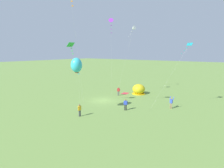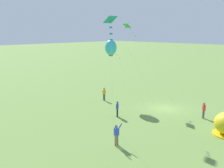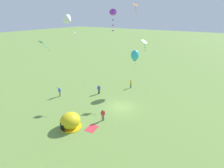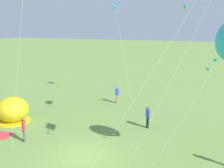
{
  "view_description": "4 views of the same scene",
  "coord_description": "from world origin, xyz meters",
  "views": [
    {
      "loc": [
        23.8,
        19.56,
        8.76
      ],
      "look_at": [
        1.38,
        3.13,
        3.62
      ],
      "focal_mm": 28.0,
      "sensor_mm": 36.0,
      "label": 1
    },
    {
      "loc": [
        -16.35,
        25.96,
        9.14
      ],
      "look_at": [
        3.09,
        6.0,
        3.44
      ],
      "focal_mm": 42.0,
      "sensor_mm": 36.0,
      "label": 2
    },
    {
      "loc": [
        -21.86,
        -12.54,
        14.08
      ],
      "look_at": [
        2.97,
        3.8,
        2.22
      ],
      "focal_mm": 28.0,
      "sensor_mm": 36.0,
      "label": 3
    },
    {
      "loc": [
        7.61,
        -12.44,
        7.6
      ],
      "look_at": [
        -0.37,
        4.91,
        3.52
      ],
      "focal_mm": 42.0,
      "sensor_mm": 36.0,
      "label": 4
    }
  ],
  "objects": [
    {
      "name": "kite_cyan",
      "position": [
        7.52,
        1.66,
        6.97
      ],
      "size": [
        4.28,
        3.25,
        7.98
      ],
      "color": "silver",
      "rests_on": "ground"
    },
    {
      "name": "kite_orange",
      "position": [
        8.93,
        2.66,
        15.15
      ],
      "size": [
        6.66,
        5.03,
        16.11
      ],
      "color": "silver",
      "rests_on": "ground"
    },
    {
      "name": "kite_purple",
      "position": [
        -2.79,
        -0.13,
        14.17
      ],
      "size": [
        2.41,
        1.8,
        14.73
      ],
      "color": "silver",
      "rests_on": "ground"
    },
    {
      "name": "person_far_back",
      "position": [
        7.99,
        2.47,
        0.96
      ],
      "size": [
        0.59,
        0.27,
        1.72
      ],
      "color": "#4C4C51",
      "rests_on": "ground"
    },
    {
      "name": "person_arms_raised",
      "position": [
        -2.8,
        11.51,
        1.0
      ],
      "size": [
        0.53,
        0.67,
        1.89
      ],
      "color": "#8C7251",
      "rests_on": "ground"
    },
    {
      "name": "picnic_blanket",
      "position": [
        -7.18,
        0.35,
        0.01
      ],
      "size": [
        1.86,
        1.52,
        0.01
      ],
      "primitive_type": "cube",
      "rotation": [
        0.0,
        0.0,
        0.14
      ],
      "color": "#CC333D",
      "rests_on": "ground"
    },
    {
      "name": "person_center_field",
      "position": [
        2.09,
        6.2,
        0.96
      ],
      "size": [
        0.41,
        0.5,
        1.72
      ],
      "color": "black",
      "rests_on": "ground"
    },
    {
      "name": "kite_white",
      "position": [
        -9.01,
        0.96,
        13.53
      ],
      "size": [
        1.0,
        4.46,
        14.1
      ],
      "color": "silver",
      "rests_on": "ground"
    },
    {
      "name": "ground_plane",
      "position": [
        0.0,
        0.0,
        0.0
      ],
      "size": [
        300.0,
        300.0,
        0.0
      ],
      "primitive_type": "plane",
      "color": "olive"
    },
    {
      "name": "kite_green",
      "position": [
        6.44,
        -0.54,
        9.48
      ],
      "size": [
        5.49,
        4.15,
        10.17
      ],
      "color": "silver",
      "rests_on": "ground"
    },
    {
      "name": "person_with_toddler",
      "position": [
        -4.81,
        0.23,
        0.96
      ],
      "size": [
        0.44,
        0.44,
        1.72
      ],
      "color": "#4C4C51",
      "rests_on": "ground"
    },
    {
      "name": "kite_teal",
      "position": [
        -3.69,
        13.09,
        9.41
      ],
      "size": [
        4.05,
        4.6,
        10.13
      ],
      "color": "silver",
      "rests_on": "ground"
    },
    {
      "name": "popup_tent",
      "position": [
        -8.49,
        2.88,
        1.0
      ],
      "size": [
        2.81,
        2.81,
        2.1
      ],
      "color": "gold",
      "rests_on": "ground"
    }
  ]
}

